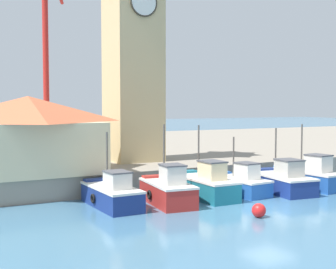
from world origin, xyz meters
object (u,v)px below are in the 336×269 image
Objects in this scene: fishing_boat_mid_right at (309,177)px; mooring_buoy at (259,210)px; port_crane_near at (47,75)px; fishing_boat_left_inner at (205,185)px; clock_tower at (133,52)px; fishing_boat_left_outer at (168,190)px; fishing_boat_center at (281,181)px; fishing_boat_far_left at (112,194)px; warehouse_left at (29,133)px; fishing_boat_mid_left at (239,183)px.

mooring_buoy is (-8.19, -4.80, -0.43)m from fishing_boat_mid_right.
port_crane_near is 28.75m from mooring_buoy.
clock_tower is (-0.70, 8.74, 8.66)m from fishing_boat_left_inner.
fishing_boat_left_outer is at bearing -167.87° from fishing_boat_left_inner.
fishing_boat_mid_right reaches higher than mooring_buoy.
clock_tower is at bearing 121.77° from fishing_boat_center.
fishing_boat_far_left is at bearing 164.59° from fishing_boat_left_outer.
fishing_boat_left_inner is 7.25× the size of mooring_buoy.
fishing_boat_center is 16.11m from warehouse_left.
fishing_boat_left_outer is 6.48× the size of mooring_buoy.
fishing_boat_left_outer is 1.04× the size of fishing_boat_mid_left.
mooring_buoy is (-0.35, -5.42, -0.43)m from fishing_boat_left_inner.
fishing_boat_mid_right is (7.84, -0.62, -0.00)m from fishing_boat_left_inner.
clock_tower is 0.91× the size of port_crane_near.
fishing_boat_left_outer is 9.59m from warehouse_left.
fishing_boat_left_inner is at bearing 170.79° from fishing_boat_center.
port_crane_near is 26.79× the size of mooring_buoy.
fishing_boat_left_outer reaches higher than fishing_boat_mid_right.
port_crane_near is (5.10, 15.79, 4.67)m from warehouse_left.
port_crane_near is (-9.08, 22.78, 7.72)m from fishing_boat_center.
fishing_boat_left_outer reaches higher than fishing_boat_far_left.
fishing_boat_mid_left is at bearing -1.56° from fishing_boat_left_inner.
fishing_boat_left_inner is at bearing -2.12° from fishing_boat_far_left.
fishing_boat_mid_right is 0.29× the size of clock_tower.
warehouse_left reaches higher than fishing_boat_left_outer.
fishing_boat_mid_right reaches higher than fishing_boat_center.
fishing_boat_mid_left is at bearing 61.74° from mooring_buoy.
warehouse_left is 17.23m from port_crane_near.
clock_tower reaches higher than fishing_boat_mid_left.
fishing_boat_mid_left is 12.83m from clock_tower.
mooring_buoy is at bearing -53.40° from warehouse_left.
fishing_boat_mid_left is 6.25× the size of mooring_buoy.
fishing_boat_mid_right reaches higher than fishing_boat_mid_left.
fishing_boat_far_left is 8.37m from fishing_boat_mid_left.
fishing_boat_far_left is 23.14m from port_crane_near.
mooring_buoy is at bearing -62.67° from fishing_boat_left_outer.
warehouse_left is at bearing 126.60° from mooring_buoy.
fishing_boat_left_outer is 0.89× the size of fishing_boat_center.
warehouse_left is 14.82m from mooring_buoy.
fishing_boat_mid_right is 18.35m from warehouse_left.
fishing_boat_far_left is at bearing 134.21° from mooring_buoy.
port_crane_near reaches higher than fishing_boat_center.
fishing_boat_far_left is at bearing -62.34° from warehouse_left.
clock_tower is at bearing 77.12° from fishing_boat_left_outer.
mooring_buoy is at bearing -82.72° from port_crane_near.
fishing_boat_far_left is 7.87m from mooring_buoy.
fishing_boat_far_left is 1.06× the size of fishing_boat_left_outer.
warehouse_left reaches higher than mooring_buoy.
clock_tower is at bearing -76.59° from port_crane_near.
fishing_boat_far_left is 7.37m from warehouse_left.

